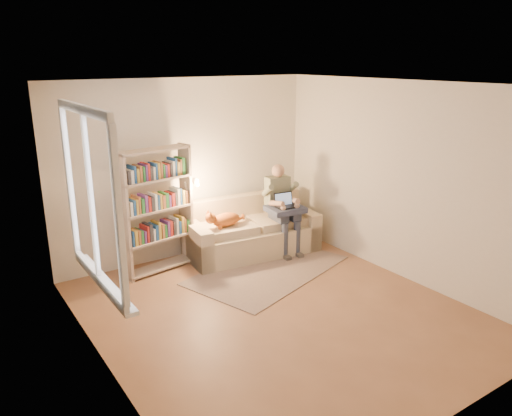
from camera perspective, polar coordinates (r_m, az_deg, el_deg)
floor at (r=5.99m, az=2.43°, el=-11.76°), size 4.50×4.50×0.00m
ceiling at (r=5.26m, az=2.80°, el=13.94°), size 4.00×4.50×0.02m
wall_left at (r=4.64m, az=-17.72°, el=-3.73°), size 0.02×4.50×2.60m
wall_right at (r=6.83m, az=16.24°, el=2.93°), size 0.02×4.50×2.60m
wall_back at (r=7.35m, az=-7.91°, el=4.41°), size 4.00×0.02×2.60m
wall_front at (r=4.02m, az=22.20°, el=-7.41°), size 4.00×0.02×2.60m
window at (r=4.81m, az=-17.90°, el=-2.06°), size 0.12×1.52×1.69m
sofa at (r=7.57m, az=-0.65°, el=-2.91°), size 2.05×1.11×0.83m
person at (r=7.51m, az=2.92°, el=0.57°), size 0.41×0.60×1.33m
cat at (r=7.17m, az=-3.61°, el=-1.30°), size 0.68×0.28×0.24m
blanket at (r=7.41m, az=3.01°, el=-0.18°), size 0.57×0.49×0.08m
laptop at (r=7.39m, az=2.98°, el=0.51°), size 0.33×0.27×0.27m
bookshelf at (r=6.87m, az=-11.30°, el=0.40°), size 1.18×0.42×1.73m
rug at (r=7.04m, az=1.34°, el=-7.10°), size 2.52×1.92×0.01m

